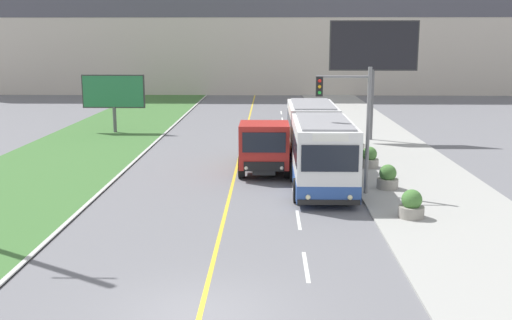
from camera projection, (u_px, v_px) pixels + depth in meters
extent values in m
plane|color=slate|center=(200.00, 316.00, 14.38)|extent=(300.00, 300.00, 0.00)
cube|color=gold|center=(200.00, 315.00, 14.38)|extent=(0.14, 140.00, 0.01)
cube|color=silver|center=(306.00, 267.00, 17.45)|extent=(0.12, 2.40, 0.01)
cube|color=silver|center=(298.00, 220.00, 21.96)|extent=(0.12, 2.40, 0.01)
cube|color=silver|center=(293.00, 189.00, 26.47)|extent=(0.12, 2.40, 0.01)
cube|color=silver|center=(290.00, 167.00, 30.97)|extent=(0.12, 2.40, 0.01)
cube|color=silver|center=(287.00, 150.00, 35.48)|extent=(0.12, 2.40, 0.01)
cube|color=silver|center=(285.00, 138.00, 39.98)|extent=(0.12, 2.40, 0.01)
cube|color=silver|center=(284.00, 128.00, 44.49)|extent=(0.12, 2.40, 0.01)
cube|color=silver|center=(282.00, 119.00, 49.00)|extent=(0.12, 2.40, 0.01)
cube|color=silver|center=(281.00, 113.00, 53.50)|extent=(0.12, 2.40, 0.01)
cube|color=white|center=(323.00, 154.00, 25.56)|extent=(2.46, 5.91, 2.79)
cube|color=#2D519E|center=(322.00, 178.00, 25.77)|extent=(2.48, 5.93, 0.70)
cube|color=black|center=(323.00, 145.00, 25.48)|extent=(2.49, 5.44, 0.98)
cube|color=gray|center=(324.00, 121.00, 25.27)|extent=(2.09, 5.32, 0.08)
cube|color=white|center=(312.00, 130.00, 32.23)|extent=(2.46, 5.91, 2.79)
cube|color=#2D519E|center=(311.00, 149.00, 32.44)|extent=(2.48, 5.93, 0.70)
cube|color=black|center=(312.00, 123.00, 32.15)|extent=(2.49, 5.44, 0.98)
cube|color=gray|center=(312.00, 104.00, 31.95)|extent=(2.09, 5.32, 0.08)
cube|color=#474747|center=(317.00, 141.00, 28.90)|extent=(2.27, 0.90, 2.57)
cube|color=black|center=(330.00, 158.00, 22.56)|extent=(2.17, 0.04, 1.02)
cube|color=black|center=(329.00, 202.00, 22.89)|extent=(2.41, 0.06, 0.20)
sphere|color=#F4EAB2|center=(308.00, 197.00, 22.86)|extent=(0.20, 0.20, 0.20)
sphere|color=#F4EAB2|center=(350.00, 197.00, 22.83)|extent=(0.20, 0.20, 0.20)
cube|color=white|center=(331.00, 138.00, 22.40)|extent=(1.36, 0.04, 0.28)
cylinder|color=black|center=(297.00, 190.00, 24.20)|extent=(0.28, 1.00, 1.00)
cylinder|color=black|center=(355.00, 191.00, 24.15)|extent=(0.28, 1.00, 1.00)
cylinder|color=black|center=(293.00, 171.00, 27.67)|extent=(0.28, 1.00, 1.00)
cylinder|color=black|center=(344.00, 171.00, 27.62)|extent=(0.28, 1.00, 1.00)
cylinder|color=black|center=(289.00, 149.00, 33.07)|extent=(0.28, 1.00, 1.00)
cylinder|color=black|center=(332.00, 150.00, 33.02)|extent=(0.28, 1.00, 1.00)
cube|color=black|center=(264.00, 160.00, 30.48)|extent=(1.05, 6.07, 0.20)
cube|color=#AD231E|center=(264.00, 145.00, 28.41)|extent=(2.33, 2.31, 2.06)
cube|color=black|center=(264.00, 143.00, 27.20)|extent=(1.98, 0.04, 0.93)
cube|color=black|center=(264.00, 167.00, 27.41)|extent=(1.86, 0.06, 0.44)
sphere|color=silver|center=(246.00, 168.00, 27.43)|extent=(0.18, 0.18, 0.18)
sphere|color=silver|center=(282.00, 168.00, 27.40)|extent=(0.18, 0.18, 0.18)
cube|color=orange|center=(265.00, 152.00, 31.70)|extent=(2.21, 3.51, 0.12)
cube|color=orange|center=(245.00, 142.00, 31.62)|extent=(0.12, 3.51, 1.18)
cube|color=orange|center=(284.00, 142.00, 31.57)|extent=(0.12, 3.51, 1.18)
cube|color=orange|center=(264.00, 148.00, 29.94)|extent=(2.21, 0.12, 1.18)
cube|color=orange|center=(265.00, 137.00, 33.26)|extent=(2.21, 0.12, 1.18)
cube|color=orange|center=(264.00, 134.00, 29.80)|extent=(2.21, 0.12, 0.24)
cylinder|color=black|center=(242.00, 167.00, 28.42)|extent=(0.30, 1.04, 1.04)
cylinder|color=black|center=(287.00, 167.00, 28.37)|extent=(0.30, 1.04, 1.04)
cylinder|color=black|center=(245.00, 153.00, 31.91)|extent=(0.30, 1.04, 1.04)
cylinder|color=black|center=(285.00, 153.00, 31.87)|extent=(0.30, 1.04, 1.04)
cylinder|color=slate|center=(368.00, 132.00, 24.91)|extent=(0.16, 0.16, 5.39)
cylinder|color=slate|center=(343.00, 77.00, 24.48)|extent=(2.20, 0.10, 0.10)
cube|color=black|center=(319.00, 86.00, 24.58)|extent=(0.28, 0.24, 0.80)
sphere|color=red|center=(320.00, 81.00, 24.40)|extent=(0.14, 0.14, 0.14)
sphere|color=orange|center=(320.00, 87.00, 24.45)|extent=(0.14, 0.14, 0.14)
sphere|color=green|center=(319.00, 93.00, 24.50)|extent=(0.14, 0.14, 0.14)
cylinder|color=#59595B|center=(371.00, 105.00, 38.47)|extent=(0.24, 0.24, 4.59)
cube|color=#333333|center=(374.00, 46.00, 37.71)|extent=(5.59, 0.20, 3.12)
cube|color=black|center=(374.00, 46.00, 37.60)|extent=(5.43, 0.02, 2.96)
cylinder|color=#59595B|center=(115.00, 120.00, 42.08)|extent=(0.24, 0.24, 1.82)
cube|color=#333333|center=(113.00, 91.00, 41.69)|extent=(4.37, 0.20, 2.31)
cube|color=#287547|center=(113.00, 91.00, 41.58)|extent=(4.21, 0.02, 2.15)
cylinder|color=gray|center=(411.00, 212.00, 21.94)|extent=(0.94, 0.94, 0.42)
sphere|color=#477A38|center=(412.00, 200.00, 21.84)|extent=(0.75, 0.75, 0.75)
cylinder|color=gray|center=(387.00, 183.00, 26.19)|extent=(0.93, 0.93, 0.43)
sphere|color=#477A38|center=(388.00, 173.00, 26.10)|extent=(0.75, 0.75, 0.75)
cylinder|color=gray|center=(369.00, 163.00, 30.46)|extent=(0.94, 0.94, 0.43)
sphere|color=#477A38|center=(370.00, 154.00, 30.36)|extent=(0.75, 0.75, 0.75)
cylinder|color=gray|center=(356.00, 148.00, 34.72)|extent=(0.94, 0.94, 0.43)
sphere|color=#477A38|center=(357.00, 140.00, 34.62)|extent=(0.75, 0.75, 0.75)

